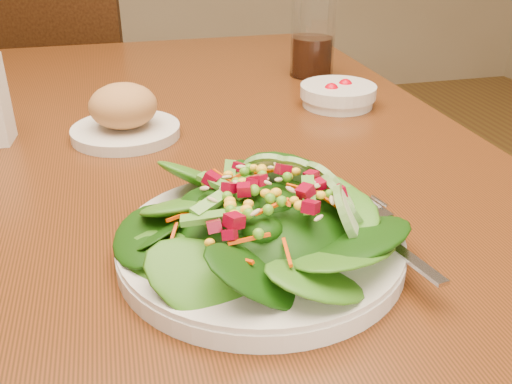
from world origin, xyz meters
TOP-DOWN VIEW (x-y plane):
  - dining_table at (0.00, 0.00)m, footprint 0.90×1.40m
  - chair_far at (-0.22, 1.01)m, footprint 0.53×0.54m
  - salad_plate at (0.05, -0.32)m, footprint 0.29×0.29m
  - bread_plate at (-0.07, 0.04)m, footprint 0.16×0.16m
  - tomato_bowl at (0.29, 0.10)m, footprint 0.13×0.13m
  - drinking_glass at (0.31, 0.30)m, footprint 0.09×0.09m

SIDE VIEW (x-z plane):
  - chair_far at x=-0.22m, z-range 0.03..0.99m
  - dining_table at x=0.00m, z-range 0.27..1.02m
  - tomato_bowl at x=0.29m, z-range 0.75..0.79m
  - salad_plate at x=0.05m, z-range 0.74..0.82m
  - bread_plate at x=-0.07m, z-range 0.74..0.82m
  - drinking_glass at x=0.31m, z-range 0.74..0.89m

